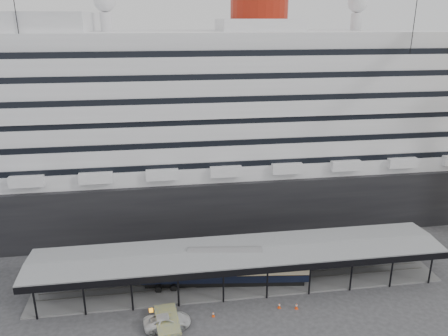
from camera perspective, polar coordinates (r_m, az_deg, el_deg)
The scene contains 8 objects.
ground at distance 59.06m, azimuth 2.96°, elevation -17.32°, with size 200.00×200.00×0.00m, color #353537.
cruise_ship at distance 80.96m, azimuth -1.26°, elevation 7.11°, with size 130.00×30.00×43.90m.
platform_canopy at distance 61.81m, azimuth 2.07°, elevation -12.85°, with size 56.00×9.18×5.30m.
port_truck at distance 55.46m, azimuth -7.43°, elevation -19.23°, with size 2.57×5.58×1.55m, color silver.
pullman_carriage at distance 61.32m, azimuth 0.10°, elevation -12.74°, with size 22.99×5.64×22.38m.
traffic_cone_left at distance 56.81m, azimuth -1.41°, elevation -18.53°, with size 0.36×0.36×0.70m.
traffic_cone_mid at distance 58.55m, azimuth 7.23°, elevation -17.38°, with size 0.44×0.44×0.75m.
traffic_cone_right at distance 58.72m, azimuth 9.45°, elevation -17.35°, with size 0.41×0.41×0.80m.
Camera 1 is at (-9.92, -46.63, 34.85)m, focal length 35.00 mm.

